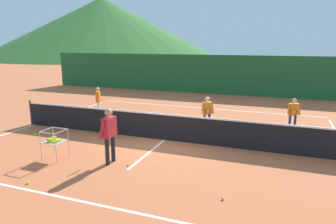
{
  "coord_description": "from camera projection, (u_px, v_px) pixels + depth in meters",
  "views": [
    {
      "loc": [
        3.8,
        -9.8,
        3.44
      ],
      "look_at": [
        0.32,
        -0.51,
        1.17
      ],
      "focal_mm": 32.6,
      "sensor_mm": 36.0,
      "label": 1
    }
  ],
  "objects": [
    {
      "name": "ground_plane",
      "position": [
        165.0,
        140.0,
        11.01
      ],
      "size": [
        120.0,
        120.0,
        0.0
      ],
      "primitive_type": "plane",
      "color": "#BC6038"
    },
    {
      "name": "line_baseline_near",
      "position": [
        87.0,
        203.0,
        6.7
      ],
      "size": [
        11.93,
        0.08,
        0.01
      ],
      "primitive_type": "cube",
      "color": "white",
      "rests_on": "ground"
    },
    {
      "name": "line_baseline_far",
      "position": [
        204.0,
        108.0,
        16.29
      ],
      "size": [
        11.93,
        0.08,
        0.01
      ],
      "primitive_type": "cube",
      "color": "white",
      "rests_on": "ground"
    },
    {
      "name": "line_sideline_west",
      "position": [
        35.0,
        125.0,
        13.04
      ],
      "size": [
        0.08,
        10.51,
        0.01
      ],
      "primitive_type": "cube",
      "color": "white",
      "rests_on": "ground"
    },
    {
      "name": "line_service_center",
      "position": [
        165.0,
        140.0,
        11.01
      ],
      "size": [
        0.08,
        5.7,
        0.01
      ],
      "primitive_type": "cube",
      "color": "white",
      "rests_on": "ground"
    },
    {
      "name": "tennis_net",
      "position": [
        165.0,
        127.0,
        10.9
      ],
      "size": [
        12.3,
        0.08,
        1.05
      ],
      "color": "#333338",
      "rests_on": "ground"
    },
    {
      "name": "instructor",
      "position": [
        109.0,
        131.0,
        8.71
      ],
      "size": [
        0.42,
        0.75,
        1.62
      ],
      "color": "black",
      "rests_on": "ground"
    },
    {
      "name": "student_0",
      "position": [
        98.0,
        98.0,
        14.67
      ],
      "size": [
        0.37,
        0.55,
        1.35
      ],
      "color": "silver",
      "rests_on": "ground"
    },
    {
      "name": "student_1",
      "position": [
        207.0,
        110.0,
        12.08
      ],
      "size": [
        0.46,
        0.72,
        1.35
      ],
      "color": "navy",
      "rests_on": "ground"
    },
    {
      "name": "student_2",
      "position": [
        293.0,
        111.0,
        11.99
      ],
      "size": [
        0.52,
        0.65,
        1.31
      ],
      "color": "navy",
      "rests_on": "ground"
    },
    {
      "name": "ball_cart",
      "position": [
        54.0,
        140.0,
        9.1
      ],
      "size": [
        0.58,
        0.58,
        0.9
      ],
      "color": "#B7B7BC",
      "rests_on": "ground"
    },
    {
      "name": "tennis_ball_0",
      "position": [
        128.0,
        164.0,
        8.71
      ],
      "size": [
        0.07,
        0.07,
        0.07
      ],
      "primitive_type": "sphere",
      "color": "yellow",
      "rests_on": "ground"
    },
    {
      "name": "tennis_ball_1",
      "position": [
        35.0,
        134.0,
        11.54
      ],
      "size": [
        0.07,
        0.07,
        0.07
      ],
      "primitive_type": "sphere",
      "color": "yellow",
      "rests_on": "ground"
    },
    {
      "name": "tennis_ball_3",
      "position": [
        223.0,
        198.0,
        6.81
      ],
      "size": [
        0.07,
        0.07,
        0.07
      ],
      "primitive_type": "sphere",
      "color": "yellow",
      "rests_on": "ground"
    },
    {
      "name": "tennis_ball_4",
      "position": [
        28.0,
        183.0,
        7.58
      ],
      "size": [
        0.07,
        0.07,
        0.07
      ],
      "primitive_type": "sphere",
      "color": "yellow",
      "rests_on": "ground"
    },
    {
      "name": "tennis_ball_5",
      "position": [
        141.0,
        146.0,
        10.23
      ],
      "size": [
        0.07,
        0.07,
        0.07
      ],
      "primitive_type": "sphere",
      "color": "yellow",
      "rests_on": "ground"
    },
    {
      "name": "windscreen_fence",
      "position": [
        222.0,
        75.0,
        20.41
      ],
      "size": [
        26.24,
        0.08,
        2.63
      ],
      "primitive_type": "cube",
      "color": "#1E5B2D",
      "rests_on": "ground"
    },
    {
      "name": "hill_1",
      "position": [
        103.0,
        28.0,
        72.54
      ],
      "size": [
        54.49,
        54.49,
        13.69
      ],
      "primitive_type": "cone",
      "color": "#2D6628",
      "rests_on": "ground"
    }
  ]
}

